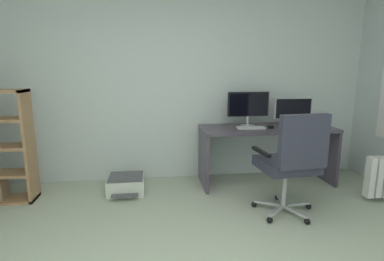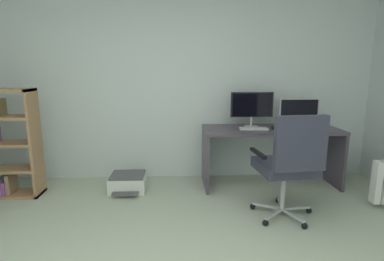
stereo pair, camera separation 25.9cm
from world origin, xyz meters
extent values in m
cube|color=silver|center=(0.00, 2.56, 1.30)|extent=(5.36, 0.10, 2.60)
cube|color=#49404D|center=(1.25, 2.15, 0.72)|extent=(1.67, 0.65, 0.04)
cube|color=#49404D|center=(0.43, 2.15, 0.35)|extent=(0.04, 0.62, 0.70)
cube|color=#49404D|center=(2.07, 2.15, 0.35)|extent=(0.04, 0.62, 0.70)
cylinder|color=#B2B5B7|center=(1.02, 2.25, 0.74)|extent=(0.18, 0.18, 0.01)
cylinder|color=#B2B5B7|center=(1.02, 2.25, 0.82)|extent=(0.03, 0.03, 0.13)
cube|color=black|center=(1.02, 2.25, 1.02)|extent=(0.53, 0.04, 0.31)
cube|color=black|center=(1.02, 2.23, 1.02)|extent=(0.50, 0.01, 0.29)
cylinder|color=#B2B5B7|center=(1.63, 2.25, 0.74)|extent=(0.18, 0.18, 0.01)
cylinder|color=#B2B5B7|center=(1.63, 2.25, 0.79)|extent=(0.03, 0.03, 0.08)
cube|color=#B7BABC|center=(1.63, 2.25, 0.96)|extent=(0.50, 0.05, 0.27)
cube|color=black|center=(1.62, 2.23, 0.96)|extent=(0.47, 0.02, 0.25)
cube|color=silver|center=(1.01, 2.08, 0.75)|extent=(0.35, 0.15, 0.02)
cube|color=black|center=(1.27, 2.08, 0.76)|extent=(0.07, 0.11, 0.03)
cube|color=#B7BABC|center=(1.28, 1.31, 0.07)|extent=(0.30, 0.06, 0.02)
sphere|color=black|center=(1.43, 1.33, 0.03)|extent=(0.06, 0.06, 0.06)
cube|color=#B7BABC|center=(1.16, 1.45, 0.07)|extent=(0.09, 0.30, 0.02)
sphere|color=black|center=(1.19, 1.59, 0.03)|extent=(0.06, 0.06, 0.06)
cube|color=#B7BABC|center=(1.00, 1.37, 0.07)|extent=(0.28, 0.18, 0.02)
sphere|color=black|center=(0.87, 1.45, 0.03)|extent=(0.06, 0.06, 0.06)
cube|color=#B7BABC|center=(1.02, 1.20, 0.07)|extent=(0.24, 0.22, 0.02)
sphere|color=black|center=(0.90, 1.10, 0.03)|extent=(0.06, 0.06, 0.06)
cube|color=#B7BABC|center=(1.19, 1.16, 0.07)|extent=(0.15, 0.29, 0.02)
sphere|color=black|center=(1.25, 1.02, 0.03)|extent=(0.06, 0.06, 0.06)
cylinder|color=#B7BABC|center=(1.13, 1.30, 0.27)|extent=(0.04, 0.04, 0.40)
cube|color=#323243|center=(1.13, 1.30, 0.52)|extent=(0.57, 0.54, 0.10)
cube|color=#323243|center=(1.16, 1.02, 0.82)|extent=(0.48, 0.12, 0.50)
cube|color=black|center=(0.85, 1.27, 0.67)|extent=(0.08, 0.35, 0.03)
cube|color=black|center=(1.40, 1.33, 0.67)|extent=(0.08, 0.35, 0.03)
cube|color=#A3774D|center=(-1.55, 1.96, 0.62)|extent=(0.03, 0.28, 1.25)
cube|color=#A3774D|center=(-1.90, 1.96, 0.02)|extent=(0.73, 0.28, 0.03)
cube|color=#A3774D|center=(-1.90, 1.96, 0.32)|extent=(0.67, 0.28, 0.03)
cube|color=#A3774D|center=(-1.90, 1.96, 0.62)|extent=(0.67, 0.28, 0.03)
cube|color=#A3774D|center=(-1.90, 1.96, 0.93)|extent=(0.67, 0.28, 0.03)
cube|color=gray|center=(-1.97, 1.97, 0.12)|extent=(0.06, 0.26, 0.18)
cube|color=#9C4288|center=(-1.92, 1.97, 0.11)|extent=(0.04, 0.22, 0.15)
cube|color=#8F7356|center=(-1.87, 1.96, 0.15)|extent=(0.04, 0.20, 0.24)
cube|color=olive|center=(-1.90, 1.97, 1.04)|extent=(0.03, 0.21, 0.19)
cube|color=silver|center=(-0.53, 2.04, 0.09)|extent=(0.43, 0.37, 0.18)
cube|color=#4C4C51|center=(-0.53, 2.04, 0.20)|extent=(0.40, 0.34, 0.02)
cube|color=#4C4C51|center=(-0.53, 1.82, 0.06)|extent=(0.30, 0.10, 0.01)
cube|color=white|center=(2.17, 1.41, 0.29)|extent=(0.07, 0.10, 0.46)
camera|label=1|loc=(-0.19, -1.47, 1.45)|focal=28.28mm
camera|label=2|loc=(0.07, -1.49, 1.45)|focal=28.28mm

